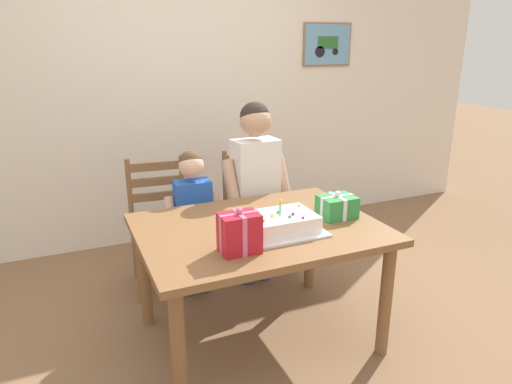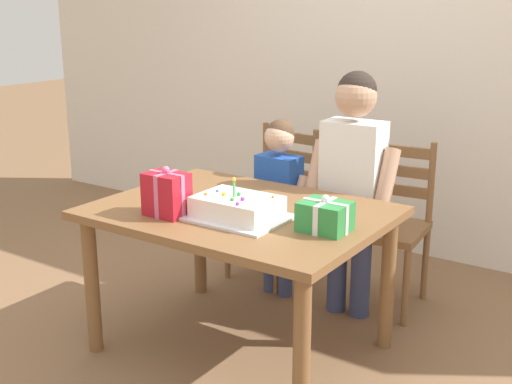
# 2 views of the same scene
# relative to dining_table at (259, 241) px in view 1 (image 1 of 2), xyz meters

# --- Properties ---
(ground_plane) EXTENTS (20.00, 20.00, 0.00)m
(ground_plane) POSITION_rel_dining_table_xyz_m (0.00, 0.00, -0.63)
(ground_plane) COLOR #846042
(back_wall) EXTENTS (6.40, 0.11, 2.60)m
(back_wall) POSITION_rel_dining_table_xyz_m (0.01, 1.76, 0.67)
(back_wall) COLOR silver
(back_wall) RESTS_ON ground
(dining_table) EXTENTS (1.33, 0.99, 0.72)m
(dining_table) POSITION_rel_dining_table_xyz_m (0.00, 0.00, 0.00)
(dining_table) COLOR brown
(dining_table) RESTS_ON ground
(birthday_cake) EXTENTS (0.44, 0.34, 0.19)m
(birthday_cake) POSITION_rel_dining_table_xyz_m (0.07, -0.12, 0.14)
(birthday_cake) COLOR silver
(birthday_cake) RESTS_ON dining_table
(gift_box_red_large) EXTENTS (0.21, 0.17, 0.16)m
(gift_box_red_large) POSITION_rel_dining_table_xyz_m (0.47, -0.05, 0.16)
(gift_box_red_large) COLOR #2D8E42
(gift_box_red_large) RESTS_ON dining_table
(gift_box_beside_cake) EXTENTS (0.20, 0.14, 0.23)m
(gift_box_beside_cake) POSITION_rel_dining_table_xyz_m (-0.22, -0.26, 0.19)
(gift_box_beside_cake) COLOR red
(gift_box_beside_cake) RESTS_ON dining_table
(chair_left) EXTENTS (0.45, 0.45, 0.92)m
(chair_left) POSITION_rel_dining_table_xyz_m (-0.37, 0.89, -0.16)
(chair_left) COLOR brown
(chair_left) RESTS_ON ground
(chair_right) EXTENTS (0.46, 0.46, 0.92)m
(chair_right) POSITION_rel_dining_table_xyz_m (0.37, 0.89, -0.16)
(chair_right) COLOR brown
(chair_right) RESTS_ON ground
(child_older) EXTENTS (0.48, 0.28, 1.32)m
(child_older) POSITION_rel_dining_table_xyz_m (0.26, 0.65, 0.18)
(child_older) COLOR #38426B
(child_older) RESTS_ON ground
(child_younger) EXTENTS (0.38, 0.22, 1.03)m
(child_younger) POSITION_rel_dining_table_xyz_m (-0.19, 0.65, -0.00)
(child_younger) COLOR #38426B
(child_younger) RESTS_ON ground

